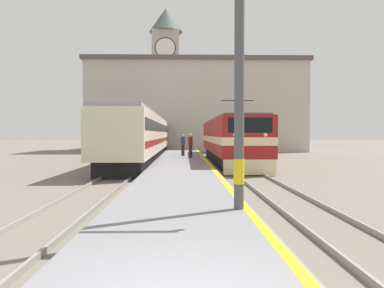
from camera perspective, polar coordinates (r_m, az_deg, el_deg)
The scene contains 11 objects.
ground_plane at distance 33.93m, azimuth -1.52°, elevation -2.21°, with size 200.00×200.00×0.00m, color #70665B.
platform at distance 28.93m, azimuth -1.55°, elevation -2.42°, with size 3.57×140.00×0.45m.
rail_track_near at distance 29.15m, azimuth 5.52°, elevation -2.78°, with size 2.83×140.00×0.16m.
rail_track_far at distance 29.13m, azimuth -7.79°, elevation -2.79°, with size 2.83×140.00×0.16m.
locomotive_train at distance 28.50m, azimuth 5.66°, elevation 0.59°, with size 2.92×18.15×4.39m.
passenger_train at distance 38.86m, azimuth -6.16°, elevation 1.23°, with size 2.92×42.76×3.72m.
catenary_mast at distance 9.15m, azimuth 7.87°, elevation 12.83°, with size 2.44×0.26×7.15m.
person_on_platform at distance 28.00m, azimuth -0.23°, elevation -0.15°, with size 0.34×0.34×1.79m.
second_waiting_passenger at distance 30.38m, azimuth -1.40°, elevation -0.05°, with size 0.34×0.34×1.76m.
clock_tower at distance 61.59m, azimuth -3.98°, elevation 10.73°, with size 5.33×5.33×22.43m.
station_building at distance 49.53m, azimuth 0.59°, elevation 5.69°, with size 27.59×10.49×11.54m.
Camera 1 is at (0.12, -3.86, 2.25)m, focal length 35.00 mm.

